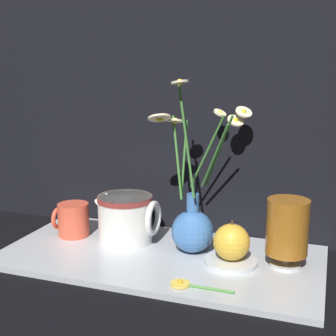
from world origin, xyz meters
name	(u,v)px	position (x,y,z in m)	size (l,w,h in m)	color
ground_plane	(160,259)	(0.00, 0.00, 0.00)	(6.00, 6.00, 0.00)	black
shelf	(160,257)	(0.00, 0.00, 0.01)	(0.67, 0.33, 0.01)	#B2B7BC
vase_with_flowers	(193,222)	(0.06, 0.04, 0.08)	(0.20, 0.17, 0.37)	#3F72B7
yellow_mug	(73,220)	(-0.23, 0.04, 0.05)	(0.08, 0.07, 0.08)	#DB5138
ceramic_pitcher	(126,216)	(-0.10, 0.04, 0.07)	(0.15, 0.12, 0.12)	white
tea_glass	(287,228)	(0.26, 0.03, 0.09)	(0.08, 0.08, 0.14)	silver
saucer_plate	(231,262)	(0.15, 0.00, 0.02)	(0.11, 0.11, 0.01)	silver
orange_fruit	(231,243)	(0.15, 0.00, 0.06)	(0.07, 0.07, 0.08)	gold
loose_daisy	(188,285)	(0.10, -0.12, 0.02)	(0.12, 0.04, 0.01)	#4C8E3D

